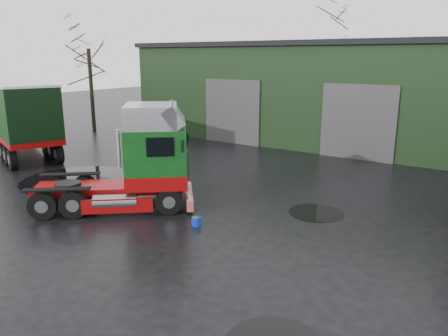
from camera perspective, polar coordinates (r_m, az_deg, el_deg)
The scene contains 9 objects.
ground at distance 13.99m, azimuth -10.07°, elevation -8.61°, with size 100.00×100.00×0.00m, color black.
warehouse at distance 30.04m, azimuth 20.81°, elevation 9.17°, with size 32.40×12.40×6.30m.
hero_tractor at distance 16.21m, azimuth -14.88°, elevation 1.42°, with size 2.60×6.14×3.81m, color #0C4012, non-canonical shape.
trailer_left at distance 29.09m, azimuth -26.09°, elevation 6.32°, with size 2.71×13.24×4.11m, color silver, non-canonical shape.
wash_bucket at distance 14.47m, azimuth -3.64°, elevation -6.97°, with size 0.31×0.31×0.29m, color #082EBE.
tree_left at distance 33.61m, azimuth -17.08°, elevation 11.81°, with size 4.40×4.40×8.50m, color black, non-canonical shape.
tree_back_a at distance 41.92m, azimuth 13.58°, elevation 13.11°, with size 4.40×4.40×9.50m, color black, non-canonical shape.
puddle_1 at distance 15.96m, azimuth 11.95°, elevation -5.74°, with size 1.96×1.96×0.01m, color black.
puddle_2 at distance 20.74m, azimuth -18.42°, elevation -1.47°, with size 5.06×5.06×0.01m, color black.
Camera 1 is at (9.15, -9.08, 5.41)m, focal length 35.00 mm.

